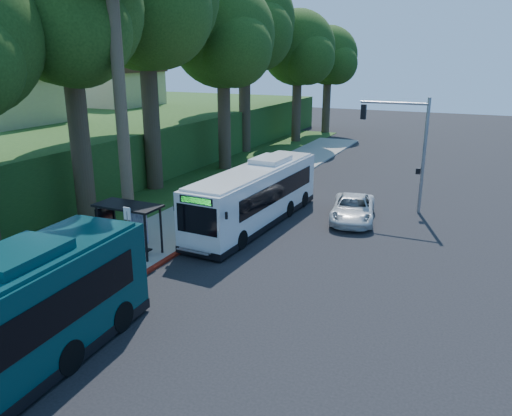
% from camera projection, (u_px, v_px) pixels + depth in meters
% --- Properties ---
extents(ground, '(140.00, 140.00, 0.00)m').
position_uv_depth(ground, '(287.00, 256.00, 24.16)').
color(ground, black).
rests_on(ground, ground).
extents(sidewalk, '(4.50, 70.00, 0.12)m').
position_uv_depth(sidewalk, '(162.00, 234.00, 27.07)').
color(sidewalk, gray).
rests_on(sidewalk, ground).
extents(red_curb, '(0.25, 30.00, 0.13)m').
position_uv_depth(red_curb, '(153.00, 268.00, 22.67)').
color(red_curb, maroon).
rests_on(red_curb, ground).
extents(grass_verge, '(8.00, 70.00, 0.06)m').
position_uv_depth(grass_verge, '(135.00, 199.00, 33.71)').
color(grass_verge, '#234719').
rests_on(grass_verge, ground).
extents(bus_shelter, '(3.20, 1.51, 2.55)m').
position_uv_depth(bus_shelter, '(126.00, 218.00, 24.06)').
color(bus_shelter, black).
rests_on(bus_shelter, ground).
extents(stop_sign_pole, '(0.35, 0.06, 3.17)m').
position_uv_depth(stop_sign_pole, '(129.00, 232.00, 21.38)').
color(stop_sign_pole, gray).
rests_on(stop_sign_pole, ground).
extents(traffic_signal_pole, '(4.10, 0.30, 7.00)m').
position_uv_depth(traffic_signal_pole, '(408.00, 140.00, 30.03)').
color(traffic_signal_pole, gray).
rests_on(traffic_signal_pole, ground).
extents(hillside_backdrop, '(24.00, 60.00, 8.80)m').
position_uv_depth(hillside_backdrop, '(87.00, 132.00, 47.10)').
color(hillside_backdrop, '#234719').
rests_on(hillside_backdrop, ground).
extents(tree_0, '(8.40, 8.00, 15.70)m').
position_uv_depth(tree_0, '(68.00, 18.00, 25.84)').
color(tree_0, '#382B1E').
rests_on(tree_0, ground).
extents(tree_1, '(10.50, 10.00, 18.26)m').
position_uv_depth(tree_1, '(145.00, 1.00, 32.72)').
color(tree_1, '#382B1E').
rests_on(tree_1, ground).
extents(tree_2, '(8.82, 8.40, 15.12)m').
position_uv_depth(tree_2, '(224.00, 40.00, 39.74)').
color(tree_2, '#382B1E').
rests_on(tree_2, ground).
extents(tree_3, '(10.08, 9.60, 17.28)m').
position_uv_depth(tree_3, '(245.00, 26.00, 47.03)').
color(tree_3, '#382B1E').
rests_on(tree_3, ground).
extents(tree_4, '(8.40, 8.00, 14.14)m').
position_uv_depth(tree_4, '(299.00, 52.00, 53.65)').
color(tree_4, '#382B1E').
rests_on(tree_4, ground).
extents(tree_5, '(7.35, 7.00, 12.86)m').
position_uv_depth(tree_5, '(329.00, 59.00, 60.42)').
color(tree_5, '#382B1E').
rests_on(tree_5, ground).
extents(white_bus, '(3.07, 12.05, 3.56)m').
position_uv_depth(white_bus, '(256.00, 194.00, 28.44)').
color(white_bus, silver).
rests_on(white_bus, ground).
extents(pickup, '(3.33, 5.56, 1.45)m').
position_uv_depth(pickup, '(353.00, 209.00, 29.24)').
color(pickup, silver).
rests_on(pickup, ground).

